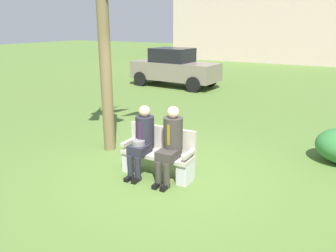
% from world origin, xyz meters
% --- Properties ---
extents(ground_plane, '(80.00, 80.00, 0.00)m').
position_xyz_m(ground_plane, '(0.00, 0.00, 0.00)').
color(ground_plane, '#526F30').
extents(park_bench, '(1.35, 0.44, 0.90)m').
position_xyz_m(park_bench, '(-0.13, -0.05, 0.40)').
color(park_bench, '#B7AD9E').
rests_on(park_bench, ground).
extents(seated_man_left, '(0.34, 0.72, 1.29)m').
position_xyz_m(seated_man_left, '(-0.41, -0.17, 0.72)').
color(seated_man_left, '#23232D').
rests_on(seated_man_left, ground).
extents(seated_man_right, '(0.34, 0.72, 1.35)m').
position_xyz_m(seated_man_right, '(0.18, -0.16, 0.75)').
color(seated_man_right, '#38332D').
rests_on(seated_man_right, ground).
extents(parked_car_near, '(4.00, 1.94, 1.68)m').
position_xyz_m(parked_car_near, '(-4.17, 8.27, 0.84)').
color(parked_car_near, slate).
rests_on(parked_car_near, ground).
extents(building_backdrop, '(12.78, 8.20, 8.78)m').
position_xyz_m(building_backdrop, '(-4.08, 23.37, 4.41)').
color(building_backdrop, '#C3AA9A').
rests_on(building_backdrop, ground).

